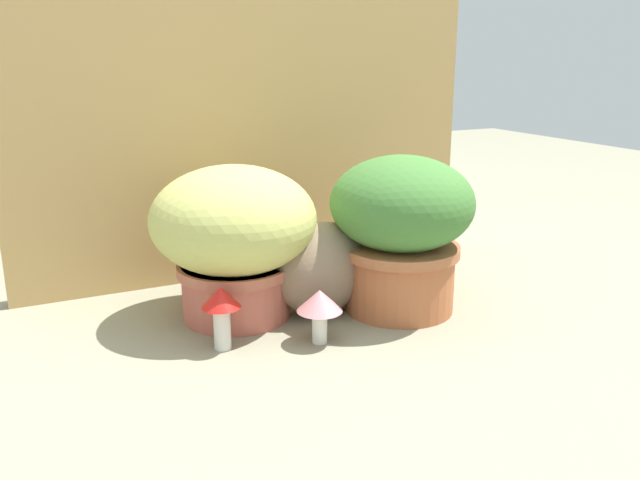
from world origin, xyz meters
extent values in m
plane|color=gray|center=(0.00, 0.00, 0.00)|extent=(6.00, 6.00, 0.00)
cube|color=tan|center=(0.00, 0.46, 0.45)|extent=(1.30, 0.03, 0.91)
cylinder|color=#BF604E|center=(-0.16, 0.16, 0.07)|extent=(0.25, 0.25, 0.13)
cylinder|color=#BA654E|center=(-0.16, 0.16, 0.12)|extent=(0.27, 0.27, 0.02)
ellipsoid|color=#BBBD62|center=(-0.16, 0.16, 0.24)|extent=(0.38, 0.38, 0.25)
cylinder|color=#B4623A|center=(0.21, 0.03, 0.08)|extent=(0.26, 0.26, 0.16)
cylinder|color=#B0643F|center=(0.21, 0.03, 0.15)|extent=(0.28, 0.28, 0.02)
ellipsoid|color=#3F7331|center=(0.21, 0.03, 0.26)|extent=(0.34, 0.34, 0.22)
ellipsoid|color=#856D58|center=(0.03, 0.10, 0.11)|extent=(0.29, 0.22, 0.22)
ellipsoid|color=tan|center=(0.13, 0.12, 0.10)|extent=(0.09, 0.11, 0.11)
sphere|color=#856D58|center=(0.14, 0.12, 0.23)|extent=(0.13, 0.13, 0.11)
cone|color=#856D58|center=(0.13, 0.15, 0.29)|extent=(0.04, 0.04, 0.04)
cone|color=#856D58|center=(0.14, 0.09, 0.29)|extent=(0.04, 0.04, 0.04)
cylinder|color=#856D58|center=(-0.09, 0.12, 0.02)|extent=(0.19, 0.07, 0.07)
cylinder|color=silver|center=(-0.05, -0.06, 0.04)|extent=(0.03, 0.03, 0.07)
cone|color=pink|center=(-0.05, -0.06, 0.10)|extent=(0.10, 0.10, 0.05)
cylinder|color=silver|center=(-0.25, 0.01, 0.05)|extent=(0.04, 0.04, 0.09)
cone|color=red|center=(-0.25, 0.01, 0.12)|extent=(0.08, 0.08, 0.04)
camera|label=1|loc=(-0.63, -1.25, 0.61)|focal=37.46mm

